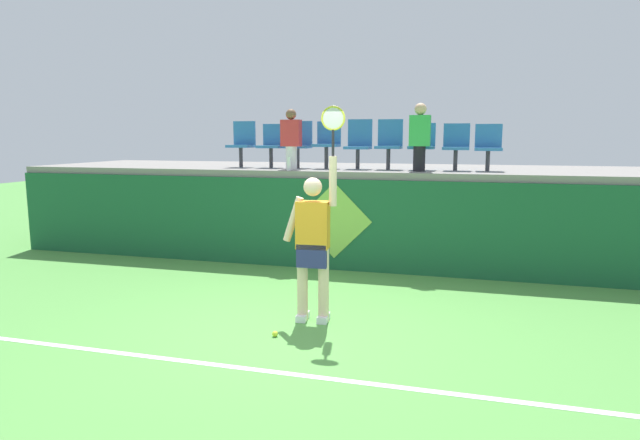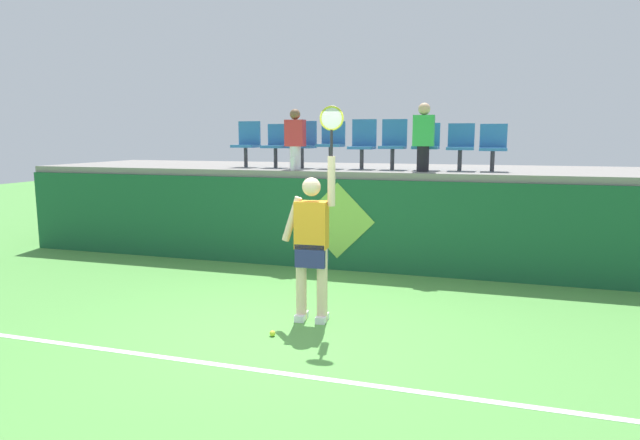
# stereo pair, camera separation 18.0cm
# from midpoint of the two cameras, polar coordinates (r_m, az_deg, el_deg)

# --- Properties ---
(ground_plane) EXTENTS (40.00, 40.00, 0.00)m
(ground_plane) POSITION_cam_midpoint_polar(r_m,az_deg,el_deg) (6.30, -2.86, -11.77)
(ground_plane) COLOR #519342
(court_back_wall) EXTENTS (12.85, 0.20, 1.53)m
(court_back_wall) POSITION_cam_midpoint_polar(r_m,az_deg,el_deg) (9.00, 3.84, -0.52)
(court_back_wall) COLOR #195633
(court_back_wall) RESTS_ON ground_plane
(spectator_platform) EXTENTS (12.85, 3.13, 0.12)m
(spectator_platform) POSITION_cam_midpoint_polar(r_m,az_deg,el_deg) (10.38, 5.81, 5.26)
(spectator_platform) COLOR gray
(spectator_platform) RESTS_ON court_back_wall
(court_baseline_stripe) EXTENTS (11.57, 0.08, 0.01)m
(court_baseline_stripe) POSITION_cam_midpoint_polar(r_m,az_deg,el_deg) (5.41, -6.72, -15.34)
(court_baseline_stripe) COLOR white
(court_baseline_stripe) RESTS_ON ground_plane
(tennis_player) EXTENTS (0.75, 0.28, 2.56)m
(tennis_player) POSITION_cam_midpoint_polar(r_m,az_deg,el_deg) (6.41, -0.05, -2.23)
(tennis_player) COLOR white
(tennis_player) RESTS_ON ground_plane
(tennis_ball) EXTENTS (0.07, 0.07, 0.07)m
(tennis_ball) POSITION_cam_midpoint_polar(r_m,az_deg,el_deg) (6.18, -4.21, -11.88)
(tennis_ball) COLOR #D1E533
(tennis_ball) RESTS_ON ground_plane
(water_bottle) EXTENTS (0.07, 0.07, 0.23)m
(water_bottle) POSITION_cam_midpoint_polar(r_m,az_deg,el_deg) (9.25, -2.38, 5.98)
(water_bottle) COLOR white
(water_bottle) RESTS_ON spectator_platform
(stadium_chair_0) EXTENTS (0.44, 0.42, 0.87)m
(stadium_chair_0) POSITION_cam_midpoint_polar(r_m,az_deg,el_deg) (10.42, -7.21, 8.21)
(stadium_chair_0) COLOR #38383D
(stadium_chair_0) RESTS_ON spectator_platform
(stadium_chair_1) EXTENTS (0.44, 0.42, 0.81)m
(stadium_chair_1) POSITION_cam_midpoint_polar(r_m,az_deg,el_deg) (10.18, -4.08, 8.12)
(stadium_chair_1) COLOR #38383D
(stadium_chair_1) RESTS_ON spectator_platform
(stadium_chair_2) EXTENTS (0.44, 0.42, 0.86)m
(stadium_chair_2) POSITION_cam_midpoint_polar(r_m,az_deg,el_deg) (10.01, -1.26, 8.23)
(stadium_chair_2) COLOR #38383D
(stadium_chair_2) RESTS_ON spectator_platform
(stadium_chair_3) EXTENTS (0.44, 0.42, 0.85)m
(stadium_chair_3) POSITION_cam_midpoint_polar(r_m,az_deg,el_deg) (9.85, 1.77, 8.28)
(stadium_chair_3) COLOR #38383D
(stadium_chair_3) RESTS_ON spectator_platform
(stadium_chair_4) EXTENTS (0.44, 0.42, 0.88)m
(stadium_chair_4) POSITION_cam_midpoint_polar(r_m,az_deg,el_deg) (9.72, 5.10, 8.20)
(stadium_chair_4) COLOR #38383D
(stadium_chair_4) RESTS_ON spectator_platform
(stadium_chair_5) EXTENTS (0.44, 0.42, 0.88)m
(stadium_chair_5) POSITION_cam_midpoint_polar(r_m,az_deg,el_deg) (9.62, 8.31, 8.16)
(stadium_chair_5) COLOR #38383D
(stadium_chair_5) RESTS_ON spectator_platform
(stadium_chair_6) EXTENTS (0.44, 0.42, 0.81)m
(stadium_chair_6) POSITION_cam_midpoint_polar(r_m,az_deg,el_deg) (9.54, 11.69, 7.91)
(stadium_chair_6) COLOR #38383D
(stadium_chair_6) RESTS_ON spectator_platform
(stadium_chair_7) EXTENTS (0.44, 0.42, 0.80)m
(stadium_chair_7) POSITION_cam_midpoint_polar(r_m,az_deg,el_deg) (9.51, 15.18, 7.73)
(stadium_chair_7) COLOR #38383D
(stadium_chair_7) RESTS_ON spectator_platform
(stadium_chair_8) EXTENTS (0.44, 0.42, 0.79)m
(stadium_chair_8) POSITION_cam_midpoint_polar(r_m,az_deg,el_deg) (9.50, 18.36, 7.53)
(stadium_chair_8) COLOR #38383D
(stadium_chair_8) RESTS_ON spectator_platform
(spectator_0) EXTENTS (0.34, 0.20, 1.05)m
(spectator_0) POSITION_cam_midpoint_polar(r_m,az_deg,el_deg) (9.59, -2.10, 8.63)
(spectator_0) COLOR white
(spectator_0) RESTS_ON spectator_platform
(spectator_1) EXTENTS (0.34, 0.20, 1.12)m
(spectator_1) POSITION_cam_midpoint_polar(r_m,az_deg,el_deg) (9.12, 11.46, 8.71)
(spectator_1) COLOR black
(spectator_1) RESTS_ON spectator_platform
(wall_signage_mount) EXTENTS (1.27, 0.01, 1.48)m
(wall_signage_mount) POSITION_cam_midpoint_polar(r_m,az_deg,el_deg) (9.10, 2.37, -5.29)
(wall_signage_mount) COLOR #195633
(wall_signage_mount) RESTS_ON ground_plane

